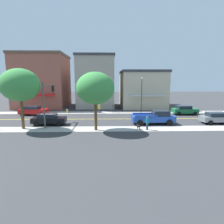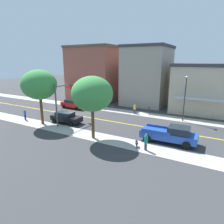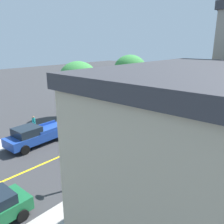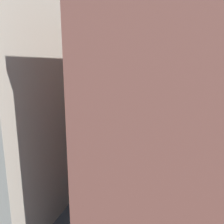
# 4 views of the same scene
# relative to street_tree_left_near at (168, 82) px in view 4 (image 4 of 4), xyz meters

# --- Properties ---
(ground_plane) EXTENTS (140.00, 140.00, 0.00)m
(ground_plane) POSITION_rel_street_tree_left_near_xyz_m (-5.55, 1.16, -5.34)
(ground_plane) COLOR #38383A
(sidewalk_left) EXTENTS (2.54, 126.00, 0.01)m
(sidewalk_left) POSITION_rel_street_tree_left_near_xyz_m (-11.49, 1.16, -5.34)
(sidewalk_left) COLOR #ADA8A0
(sidewalk_left) RESTS_ON ground
(sidewalk_right) EXTENTS (2.54, 126.00, 0.01)m
(sidewalk_right) POSITION_rel_street_tree_left_near_xyz_m (0.40, 1.16, -5.34)
(sidewalk_right) COLOR #ADA8A0
(sidewalk_right) RESTS_ON ground
(road_centerline_stripe) EXTENTS (0.20, 126.00, 0.00)m
(road_centerline_stripe) POSITION_rel_street_tree_left_near_xyz_m (-5.55, 1.16, -5.34)
(road_centerline_stripe) COLOR yellow
(road_centerline_stripe) RESTS_ON ground
(corner_shop_building) EXTENTS (9.59, 8.20, 11.23)m
(corner_shop_building) POSITION_rel_street_tree_left_near_xyz_m (-19.63, 7.92, 0.29)
(corner_shop_building) COLOR #A39989
(corner_shop_building) RESTS_ON ground
(street_tree_left_near) EXTENTS (4.60, 4.60, 7.32)m
(street_tree_left_near) POSITION_rel_street_tree_left_near_xyz_m (0.00, 0.00, 0.00)
(street_tree_left_near) COLOR brown
(street_tree_left_near) RESTS_ON ground
(street_tree_right_corner) EXTENTS (4.45, 4.45, 6.89)m
(street_tree_right_corner) POSITION_rel_street_tree_left_near_xyz_m (0.87, 9.03, -0.36)
(street_tree_right_corner) COLOR brown
(street_tree_right_corner) RESTS_ON ground
(fire_hydrant) EXTENTS (0.44, 0.24, 0.76)m
(fire_hydrant) POSITION_rel_street_tree_left_near_xyz_m (-10.95, 3.12, -4.97)
(fire_hydrant) COLOR yellow
(fire_hydrant) RESTS_ON ground
(parking_meter) EXTENTS (0.12, 0.18, 1.42)m
(parking_meter) POSITION_rel_street_tree_left_near_xyz_m (-10.98, 11.45, -4.41)
(parking_meter) COLOR #4C4C51
(parking_meter) RESTS_ON ground
(traffic_light_mast) EXTENTS (4.73, 0.32, 5.70)m
(traffic_light_mast) POSITION_rel_street_tree_left_near_xyz_m (-1.68, 2.61, -1.54)
(traffic_light_mast) COLOR #474C47
(traffic_light_mast) RESTS_ON ground
(street_lamp) EXTENTS (0.70, 0.36, 6.38)m
(street_lamp) POSITION_rel_street_tree_left_near_xyz_m (-10.76, 16.61, -1.39)
(street_lamp) COLOR #38383D
(street_lamp) RESTS_ON ground
(red_sedan_left_curb) EXTENTS (2.03, 4.70, 1.56)m
(red_sedan_left_curb) POSITION_rel_street_tree_left_near_xyz_m (-9.14, -2.28, -4.52)
(red_sedan_left_curb) COLOR red
(red_sedan_left_curb) RESTS_ON ground
(black_sedan_right_curb) EXTENTS (2.10, 4.45, 1.52)m
(black_sedan_right_curb) POSITION_rel_street_tree_left_near_xyz_m (-1.90, 2.57, -4.54)
(black_sedan_right_curb) COLOR black
(black_sedan_right_curb) RESTS_ON ground
(grey_sedan_right_curb) EXTENTS (2.13, 4.63, 1.55)m
(grey_sedan_right_curb) POSITION_rel_street_tree_left_near_xyz_m (-2.12, 25.62, -4.53)
(grey_sedan_right_curb) COLOR slate
(grey_sedan_right_curb) RESTS_ON ground
(blue_pickup_truck) EXTENTS (2.42, 5.82, 1.87)m
(blue_pickup_truck) POSITION_rel_street_tree_left_near_xyz_m (-2.01, 16.84, -4.42)
(blue_pickup_truck) COLOR #1E429E
(blue_pickup_truck) RESTS_ON ground
(pedestrian_yellow_shirt) EXTENTS (0.40, 0.40, 1.59)m
(pedestrian_yellow_shirt) POSITION_rel_street_tree_left_near_xyz_m (-11.12, 8.97, -4.52)
(pedestrian_yellow_shirt) COLOR #33384C
(pedestrian_yellow_shirt) RESTS_ON ground
(pedestrian_blue_shirt) EXTENTS (0.32, 0.32, 1.57)m
(pedestrian_blue_shirt) POSITION_rel_street_tree_left_near_xyz_m (-0.04, -3.64, -4.51)
(pedestrian_blue_shirt) COLOR black
(pedestrian_blue_shirt) RESTS_ON ground
(pedestrian_teal_shirt) EXTENTS (0.34, 0.34, 1.69)m
(pedestrian_teal_shirt) POSITION_rel_street_tree_left_near_xyz_m (0.97, 15.22, -4.45)
(pedestrian_teal_shirt) COLOR #33384C
(pedestrian_teal_shirt) RESTS_ON ground
(small_dog) EXTENTS (0.77, 0.54, 0.59)m
(small_dog) POSITION_rel_street_tree_left_near_xyz_m (0.72, 14.18, -4.95)
(small_dog) COLOR black
(small_dog) RESTS_ON ground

